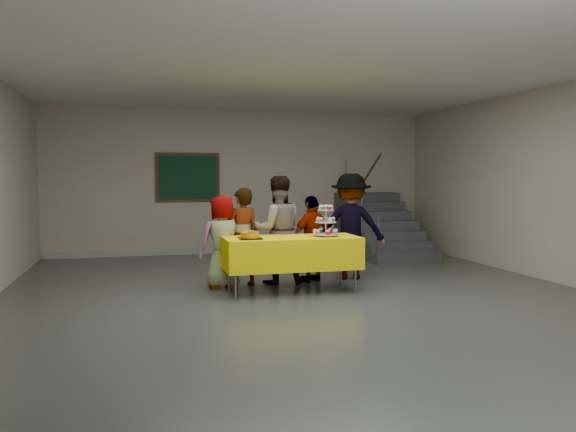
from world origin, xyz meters
The scene contains 11 objects.
room_shell centered at (0.00, 0.02, 2.13)m, with size 10.00×10.04×3.02m.
bake_table centered at (-0.05, 0.79, 0.56)m, with size 1.88×0.78×0.77m.
cupcake_stand centered at (0.44, 0.77, 0.95)m, with size 0.38×0.38×0.44m.
bear_cake centered at (-0.66, 0.69, 0.83)m, with size 0.32×0.36×0.12m.
schoolchild_a centered at (-0.95, 1.32, 0.67)m, with size 0.66×0.43×1.35m, color slate.
schoolchild_b centered at (-0.65, 1.37, 0.72)m, with size 0.53×0.35×1.45m, color slate.
schoolchild_c centered at (-0.10, 1.42, 0.81)m, with size 0.79×0.62×1.62m, color slate.
schoolchild_d centered at (0.46, 1.44, 0.66)m, with size 0.77×0.32×1.32m, color slate.
schoolchild_e centered at (1.11, 1.52, 0.83)m, with size 1.07×0.62×1.66m, color slate.
staircase centered at (2.70, 4.13, 0.49)m, with size 1.30×2.40×2.04m.
noticeboard centered at (-1.14, 4.96, 1.60)m, with size 1.30×0.05×1.00m.
Camera 1 is at (-2.07, -6.72, 1.61)m, focal length 35.00 mm.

